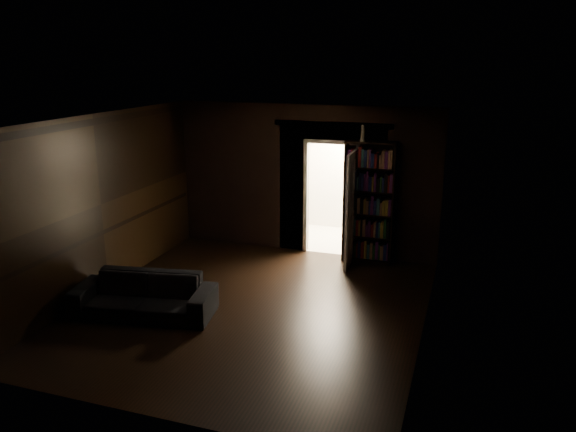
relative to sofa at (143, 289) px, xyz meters
name	(u,v)px	position (x,y,z in m)	size (l,w,h in m)	color
ground	(251,309)	(1.40, 0.66, -0.39)	(5.50, 5.50, 0.00)	black
room_walls	(274,184)	(1.39, 1.73, 1.29)	(5.02, 5.61, 2.84)	black
kitchen_alcove	(344,180)	(1.90, 4.53, 0.82)	(2.20, 1.80, 2.60)	beige
sofa	(143,289)	(0.00, 0.00, 0.00)	(2.02, 0.87, 0.78)	black
bookshelf	(369,203)	(2.65, 3.25, 0.71)	(0.90, 0.32, 2.20)	black
refrigerator	(375,197)	(2.50, 4.77, 0.44)	(0.74, 0.68, 1.65)	white
door	(351,209)	(2.38, 2.96, 0.64)	(0.85, 0.05, 2.05)	white
figurine	(363,133)	(2.49, 3.23, 1.96)	(0.10, 0.10, 0.29)	white
bottles	(378,151)	(2.53, 4.71, 1.40)	(0.70, 0.09, 0.28)	black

